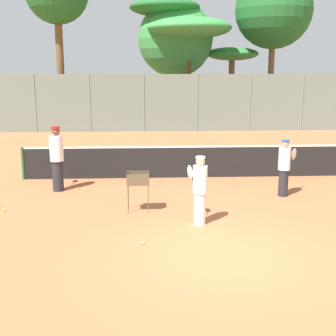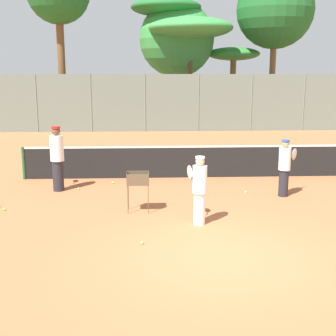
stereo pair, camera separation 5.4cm
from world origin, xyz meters
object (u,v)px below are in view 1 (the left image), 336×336
object	(u,v)px
parked_car	(219,114)
player_red_cap	(200,189)
tennis_net	(190,161)
ball_cart	(138,182)
player_yellow_shirt	(57,158)
player_white_outfit	(284,167)

from	to	relation	value
parked_car	player_red_cap	bearing A→B (deg)	-100.42
tennis_net	ball_cart	bearing A→B (deg)	-114.72
ball_cart	player_red_cap	bearing A→B (deg)	-36.59
player_red_cap	parked_car	xyz separation A→B (m)	(3.47, 18.88, -0.18)
player_red_cap	player_yellow_shirt	distance (m)	5.01
player_yellow_shirt	parked_car	xyz separation A→B (m)	(7.32, 15.67, -0.34)
ball_cart	parked_car	bearing A→B (deg)	74.58
tennis_net	parked_car	world-z (taller)	parked_car
parked_car	ball_cart	bearing A→B (deg)	-105.42
player_yellow_shirt	ball_cart	distance (m)	3.22
player_white_outfit	ball_cart	size ratio (longest dim) A/B	1.59
tennis_net	ball_cart	world-z (taller)	tennis_net
ball_cart	parked_car	size ratio (longest dim) A/B	0.24
player_white_outfit	player_red_cap	size ratio (longest dim) A/B	1.00
tennis_net	player_white_outfit	bearing A→B (deg)	-44.48
player_red_cap	tennis_net	bearing A→B (deg)	-23.84
player_white_outfit	player_yellow_shirt	bearing A→B (deg)	128.58
player_red_cap	ball_cart	xyz separation A→B (m)	(-1.44, 1.07, -0.06)
player_white_outfit	player_yellow_shirt	world-z (taller)	player_yellow_shirt
player_white_outfit	parked_car	xyz separation A→B (m)	(0.79, 16.57, -0.18)
ball_cart	parked_car	world-z (taller)	parked_car
tennis_net	parked_car	distance (m)	14.53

